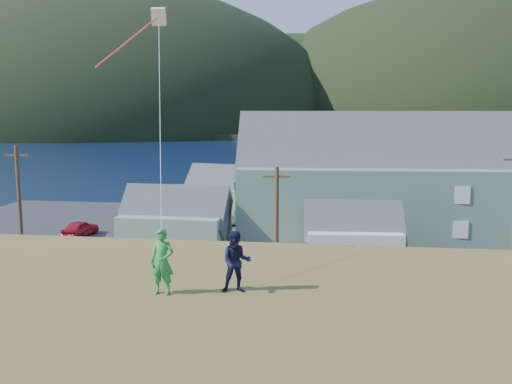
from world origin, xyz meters
TOP-DOWN VIEW (x-y plane):
  - ground at (0.00, 0.00)m, footprint 900.00×900.00m
  - grass_strip at (0.00, -2.00)m, footprint 110.00×8.00m
  - waterfront_lot at (0.00, 17.00)m, footprint 72.00×36.00m
  - wharf at (-6.00, 40.00)m, footprint 26.00×14.00m
  - far_shore at (0.00, 330.00)m, footprint 900.00×320.00m
  - far_hills at (35.59, 279.38)m, footprint 760.00×265.00m
  - lodge at (14.27, 20.41)m, footprint 39.93×13.38m
  - shed_palegreen_near at (-9.89, 13.64)m, footprint 9.08×5.87m
  - shed_white at (4.64, 10.79)m, footprint 7.66×5.35m
  - shed_palegreen_far at (-7.75, 28.53)m, footprint 11.13×7.82m
  - utility_poles at (-1.18, 1.50)m, footprint 30.00×0.24m
  - parked_cars at (-8.33, 22.67)m, footprint 24.65×13.62m
  - kite_flyer_green at (-1.16, -18.31)m, footprint 0.63×0.44m
  - kite_flyer_navy at (0.64, -17.91)m, footprint 0.85×0.72m
  - kite_rig at (-2.86, -13.06)m, footprint 1.45×3.01m

SIDE VIEW (x-z plane):
  - ground at x=0.00m, z-range 0.00..0.00m
  - grass_strip at x=0.00m, z-range 0.00..0.10m
  - waterfront_lot at x=0.00m, z-range 0.00..0.12m
  - wharf at x=-6.00m, z-range 0.00..0.90m
  - parked_cars at x=-8.33m, z-range 0.09..1.63m
  - far_shore at x=0.00m, z-range 0.00..2.00m
  - far_hills at x=35.59m, z-range -69.50..73.50m
  - shed_white at x=4.64m, z-range -0.66..5.19m
  - shed_palegreen_near at x=-9.89m, z-range -0.79..5.68m
  - shed_palegreen_far at x=-7.75m, z-range -0.80..6.01m
  - utility_poles at x=-1.18m, z-range -0.07..9.36m
  - lodge at x=14.27m, z-range -1.61..12.22m
  - kite_flyer_navy at x=0.64m, z-range 7.20..8.77m
  - kite_flyer_green at x=-1.16m, z-range 7.20..8.86m
  - kite_rig at x=-2.86m, z-range 10.44..18.70m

